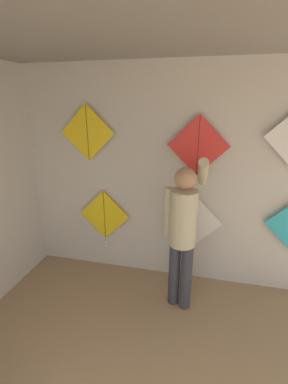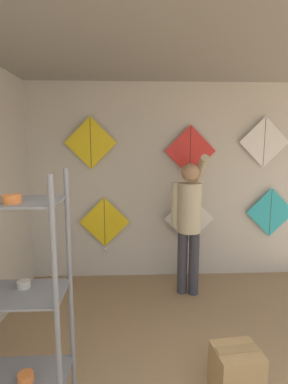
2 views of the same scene
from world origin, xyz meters
name	(u,v)px [view 2 (image 2 of 2)]	position (x,y,z in m)	size (l,w,h in m)	color
back_panel	(179,182)	(0.00, 3.72, 1.40)	(5.10, 0.06, 2.80)	beige
ceiling_slab	(222,28)	(0.00, 1.84, 2.82)	(5.10, 4.49, 0.04)	gray
shopkeeper	(189,217)	(0.03, 3.12, 1.03)	(0.45, 0.58, 1.83)	#383842
cardboard_box	(236,371)	(0.11, 1.48, 0.19)	(0.38, 0.34, 0.39)	tan
kite_0	(105,223)	(-1.09, 3.63, 0.82)	(0.72, 0.04, 0.86)	yellow
kite_1	(189,220)	(0.14, 3.63, 0.86)	(0.72, 0.04, 0.86)	white
kite_2	(271,212)	(1.34, 3.63, 0.96)	(0.72, 0.01, 0.72)	#28B2C6
kite_3	(91,143)	(-1.26, 3.63, 1.97)	(0.72, 0.01, 0.72)	yellow
kite_4	(190,151)	(0.13, 3.63, 1.86)	(0.72, 0.01, 0.72)	red
kite_5	(264,142)	(1.18, 3.63, 1.98)	(0.72, 0.01, 0.72)	white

